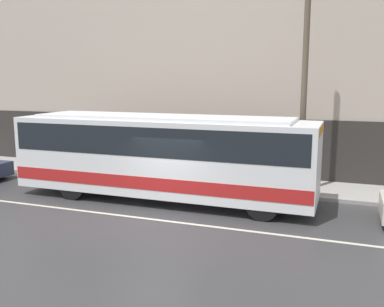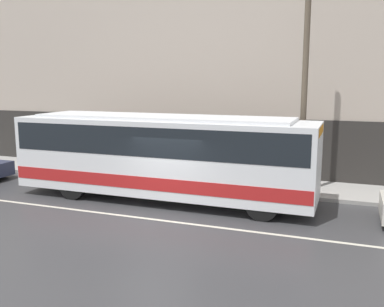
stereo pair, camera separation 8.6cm
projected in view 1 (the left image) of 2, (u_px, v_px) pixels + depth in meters
The scene contains 6 objects.
ground_plane at pixel (155, 220), 13.63m from camera, with size 60.00×60.00×0.00m, color #38383A.
sidewalk at pixel (208, 181), 18.63m from camera, with size 60.00×2.83×0.14m.
building_facade at pixel (219, 60), 19.19m from camera, with size 60.00×0.35×10.97m.
lane_stripe at pixel (155, 220), 13.63m from camera, with size 54.00×0.14×0.01m.
transit_bus at pixel (162, 153), 15.64m from camera, with size 11.13×2.56×3.13m.
utility_pole_near at pixel (305, 75), 15.72m from camera, with size 0.22×0.22×8.86m.
Camera 1 is at (5.61, -11.87, 4.39)m, focal length 40.00 mm.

